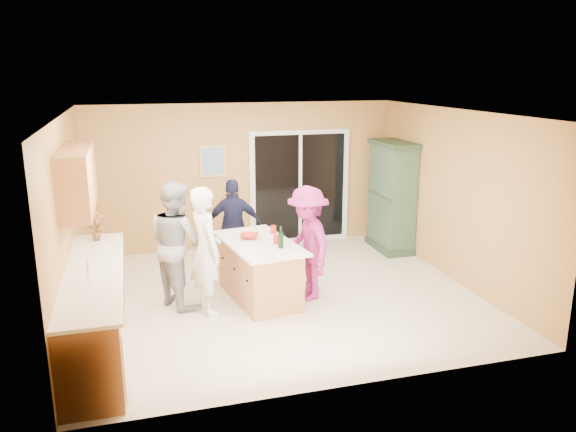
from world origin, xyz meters
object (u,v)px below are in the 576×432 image
object	(u,v)px
woman_white	(206,250)
woman_navy	(234,226)
green_hutch	(392,198)
kitchen_island	(259,272)
woman_magenta	(308,243)
woman_grey	(177,244)

from	to	relation	value
woman_white	woman_navy	size ratio (longest dim) A/B	1.14
green_hutch	woman_navy	bearing A→B (deg)	-173.28
kitchen_island	woman_white	distance (m)	0.93
green_hutch	woman_magenta	size ratio (longest dim) A/B	1.21
green_hutch	woman_white	bearing A→B (deg)	-152.94
woman_navy	green_hutch	bearing A→B (deg)	-163.89
kitchen_island	woman_white	xyz separation A→B (m)	(-0.77, -0.23, 0.46)
woman_grey	woman_navy	size ratio (longest dim) A/B	1.15
woman_white	woman_magenta	distance (m)	1.43
green_hutch	woman_grey	distance (m)	4.16
kitchen_island	woman_navy	xyz separation A→B (m)	(-0.12, 1.24, 0.36)
kitchen_island	woman_grey	xyz separation A→B (m)	(-1.11, 0.14, 0.47)
woman_navy	woman_white	bearing A→B (deg)	75.72
kitchen_island	green_hutch	size ratio (longest dim) A/B	0.88
woman_navy	woman_grey	bearing A→B (deg)	57.60
woman_navy	woman_magenta	bearing A→B (deg)	128.65
woman_grey	kitchen_island	bearing A→B (deg)	-122.95
woman_white	woman_magenta	xyz separation A→B (m)	(1.43, 0.08, -0.05)
woman_grey	woman_navy	distance (m)	1.48
green_hutch	woman_magenta	bearing A→B (deg)	-140.75
green_hutch	woman_magenta	xyz separation A→B (m)	(-2.13, -1.74, -0.14)
woman_white	woman_grey	size ratio (longest dim) A/B	0.99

